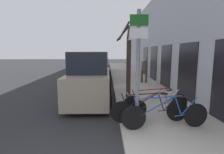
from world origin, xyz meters
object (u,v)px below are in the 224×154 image
signpost (138,64)px  bicycle_0 (165,115)px  parked_car_1 (97,68)px  pedestrian_near (144,69)px  bicycle_1 (150,109)px  street_tree (128,64)px  parked_car_0 (90,79)px  bicycle_3 (156,102)px  parked_car_2 (100,63)px  bicycle_2 (159,105)px

signpost → bicycle_0: size_ratio=1.32×
signpost → bicycle_0: bearing=-21.1°
parked_car_1 → pedestrian_near: parked_car_1 is taller
bicycle_1 → pedestrian_near: bearing=-13.4°
parked_car_1 → street_tree: 5.78m
pedestrian_near → parked_car_0: bearing=-124.7°
signpost → bicycle_1: (0.43, 0.17, -1.42)m
bicycle_3 → parked_car_0: size_ratio=0.53×
parked_car_1 → parked_car_2: parked_car_1 is taller
signpost → parked_car_0: 3.62m
parked_car_2 → bicycle_0: bearing=-78.8°
signpost → parked_car_1: 8.82m
bicycle_0 → bicycle_2: 1.00m
bicycle_3 → pedestrian_near: bearing=-15.2°
signpost → bicycle_0: (0.77, -0.30, -1.42)m
bicycle_2 → parked_car_0: bearing=22.1°
pedestrian_near → street_tree: (-1.62, -3.98, 0.63)m
bicycle_0 → bicycle_1: bearing=30.8°
parked_car_1 → parked_car_2: size_ratio=1.02×
parked_car_0 → pedestrian_near: 5.30m
bicycle_1 → parked_car_2: (-2.15, 13.83, 0.50)m
pedestrian_near → bicycle_1: bearing=-95.2°
bicycle_3 → parked_car_2: parked_car_2 is taller
parked_car_0 → street_tree: bearing=3.4°
parked_car_2 → street_tree: 11.02m
signpost → bicycle_2: (0.88, 0.70, -1.44)m
street_tree → bicycle_3: bearing=-70.5°
signpost → street_tree: bearing=88.3°
bicycle_0 → parked_car_2: parked_car_2 is taller
bicycle_3 → pedestrian_near: size_ratio=1.41×
parked_car_0 → bicycle_1: bearing=-53.4°
parked_car_0 → street_tree: 1.92m
street_tree → signpost: bearing=-91.7°
bicycle_2 → street_tree: size_ratio=0.61×
parked_car_0 → street_tree: (1.78, 0.09, 0.72)m
bicycle_3 → bicycle_1: bearing=145.3°
pedestrian_near → street_tree: street_tree is taller
bicycle_1 → pedestrian_near: pedestrian_near is taller
bicycle_3 → parked_car_1: bearing=11.2°
parked_car_1 → parked_car_2: 5.40m
bicycle_1 → parked_car_0: parked_car_0 is taller
pedestrian_near → bicycle_2: bearing=-92.2°
parked_car_2 → bicycle_3: bearing=-77.4°
bicycle_3 → pedestrian_near: 6.23m
bicycle_3 → pedestrian_near: (0.85, 6.15, 0.60)m
bicycle_1 → street_tree: (-0.34, 2.98, 1.21)m
bicycle_1 → parked_car_0: 3.62m
bicycle_3 → parked_car_2: bearing=4.0°
parked_car_0 → bicycle_0: bearing=-53.4°
parked_car_1 → bicycle_3: bearing=-71.2°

